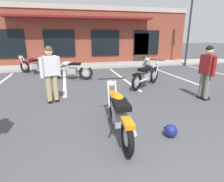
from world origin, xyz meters
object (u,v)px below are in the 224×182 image
object	(u,v)px
motorcycle_black_cruiser	(70,69)
helmet_on_pavement	(171,131)
motorcycle_foreground_classic	(119,112)
person_in_black_shirt	(207,70)
traffic_cone	(202,68)
parking_lot_lamp_post	(192,13)
motorcycle_silver_naked	(146,75)
motorcycle_blue_standard	(34,65)
motorcycle_red_sportbike	(146,64)
person_by_back_row	(51,71)

from	to	relation	value
motorcycle_black_cruiser	helmet_on_pavement	size ratio (longest dim) A/B	7.77
motorcycle_foreground_classic	person_in_black_shirt	xyz separation A→B (m)	(3.19, 1.35, 0.49)
traffic_cone	parking_lot_lamp_post	distance (m)	3.83
motorcycle_silver_naked	parking_lot_lamp_post	size ratio (longest dim) A/B	0.35
motorcycle_black_cruiser	motorcycle_silver_naked	size ratio (longest dim) A/B	1.14
motorcycle_blue_standard	traffic_cone	size ratio (longest dim) A/B	3.36
motorcycle_silver_naked	motorcycle_blue_standard	xyz separation A→B (m)	(-4.66, 3.78, 0.00)
motorcycle_foreground_classic	motorcycle_silver_naked	size ratio (longest dim) A/B	1.19
motorcycle_foreground_classic	helmet_on_pavement	xyz separation A→B (m)	(0.97, -0.41, -0.33)
motorcycle_red_sportbike	person_in_black_shirt	distance (m)	4.49
motorcycle_silver_naked	person_by_back_row	distance (m)	3.67
motorcycle_foreground_classic	motorcycle_blue_standard	bearing A→B (deg)	110.13
person_in_black_shirt	motorcycle_foreground_classic	bearing A→B (deg)	-157.02
motorcycle_blue_standard	helmet_on_pavement	bearing A→B (deg)	-64.49
motorcycle_black_cruiser	person_by_back_row	distance (m)	3.09
person_in_black_shirt	person_by_back_row	world-z (taller)	same
motorcycle_silver_naked	helmet_on_pavement	distance (m)	3.82
motorcycle_black_cruiser	traffic_cone	distance (m)	7.07
traffic_cone	helmet_on_pavement	bearing A→B (deg)	-133.71
motorcycle_black_cruiser	motorcycle_silver_naked	bearing A→B (deg)	-34.50
motorcycle_red_sportbike	person_in_black_shirt	world-z (taller)	person_in_black_shirt
motorcycle_black_cruiser	motorcycle_silver_naked	distance (m)	3.51
motorcycle_foreground_classic	motorcycle_red_sportbike	size ratio (longest dim) A/B	1.05
motorcycle_red_sportbike	motorcycle_black_cruiser	bearing A→B (deg)	-171.61
person_by_back_row	parking_lot_lamp_post	bearing A→B (deg)	31.81
helmet_on_pavement	traffic_cone	bearing A→B (deg)	46.29
motorcycle_foreground_classic	traffic_cone	size ratio (longest dim) A/B	3.98
motorcycle_black_cruiser	parking_lot_lamp_post	distance (m)	8.46
person_in_black_shirt	traffic_cone	xyz separation A→B (m)	(3.07, 3.77, -0.69)
motorcycle_red_sportbike	parking_lot_lamp_post	size ratio (longest dim) A/B	0.39
motorcycle_blue_standard	person_in_black_shirt	size ratio (longest dim) A/B	1.06
motorcycle_foreground_classic	person_by_back_row	bearing A→B (deg)	122.38
motorcycle_blue_standard	helmet_on_pavement	distance (m)	8.24
motorcycle_blue_standard	parking_lot_lamp_post	xyz separation A→B (m)	(9.44, 0.35, 2.84)
motorcycle_red_sportbike	traffic_cone	bearing A→B (deg)	-13.07
person_by_back_row	motorcycle_foreground_classic	bearing A→B (deg)	-57.62
person_by_back_row	helmet_on_pavement	distance (m)	3.65
person_in_black_shirt	traffic_cone	size ratio (longest dim) A/B	3.16
motorcycle_foreground_classic	helmet_on_pavement	distance (m)	1.11
motorcycle_silver_naked	traffic_cone	world-z (taller)	motorcycle_silver_naked
motorcycle_foreground_classic	motorcycle_silver_naked	world-z (taller)	same
motorcycle_red_sportbike	motorcycle_black_cruiser	size ratio (longest dim) A/B	0.99
motorcycle_foreground_classic	person_in_black_shirt	world-z (taller)	person_in_black_shirt
parking_lot_lamp_post	person_in_black_shirt	bearing A→B (deg)	-121.47
motorcycle_foreground_classic	motorcycle_black_cruiser	distance (m)	5.28
helmet_on_pavement	parking_lot_lamp_post	size ratio (longest dim) A/B	0.05
person_by_back_row	parking_lot_lamp_post	world-z (taller)	parking_lot_lamp_post
motorcycle_blue_standard	motorcycle_foreground_classic	bearing A→B (deg)	-69.87
motorcycle_black_cruiser	motorcycle_blue_standard	distance (m)	2.52
motorcycle_foreground_classic	person_by_back_row	world-z (taller)	person_by_back_row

